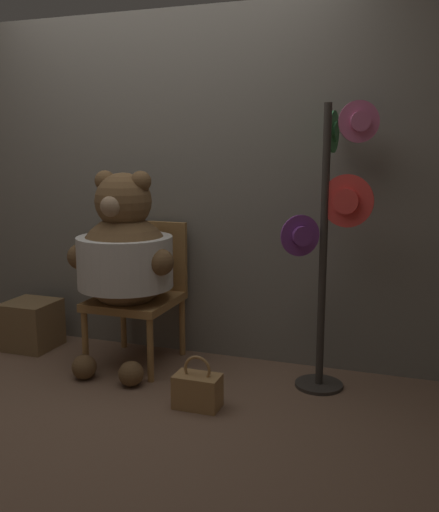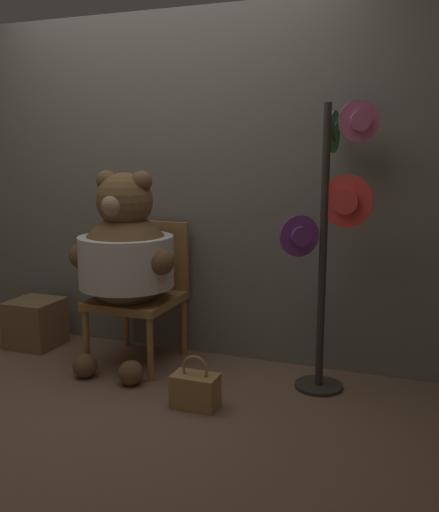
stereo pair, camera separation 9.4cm
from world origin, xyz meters
The scene contains 7 objects.
ground_plane centered at (0.00, 0.00, 0.00)m, with size 14.00×14.00×0.00m, color brown.
wall_back centered at (0.00, 0.64, 1.13)m, with size 8.00×0.10×2.26m.
chair centered at (-0.06, 0.35, 0.48)m, with size 0.51×0.55×0.90m.
teddy_bear centered at (-0.08, 0.18, 0.73)m, with size 0.71×0.63×1.25m.
hat_display_rack centered at (1.16, 0.29, 0.94)m, with size 0.48×0.43×1.64m.
handbag_on_ground centered at (0.55, -0.22, 0.10)m, with size 0.25×0.15×0.29m.
wooden_crate centered at (-0.90, 0.30, 0.17)m, with size 0.33×0.33×0.33m.
Camera 2 is at (1.71, -2.87, 1.37)m, focal length 40.00 mm.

